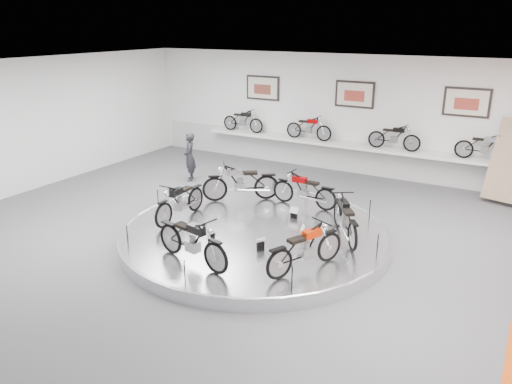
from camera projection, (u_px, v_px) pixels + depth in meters
The scene contains 22 objects.
floor at pixel (249, 245), 11.73m from camera, with size 16.00×16.00×0.00m, color #4E4E50.
ceiling at pixel (248, 71), 10.44m from camera, with size 16.00×16.00×0.00m, color white.
wall_back at pixel (354, 115), 16.84m from camera, with size 16.00×16.00×0.00m, color white.
wall_left at pixel (17, 128), 14.85m from camera, with size 14.00×14.00×0.00m, color white.
dado_band at pixel (351, 157), 17.29m from camera, with size 15.68×0.04×1.10m, color #BCBCBA.
display_platform at pixel (255, 235), 11.93m from camera, with size 6.40×6.40×0.30m, color silver.
platform_rim at pixel (255, 230), 11.89m from camera, with size 6.40×6.40×0.10m, color #B2B2BA.
shelf at pixel (349, 146), 16.91m from camera, with size 11.00×0.55×0.10m, color silver.
poster_left at pixel (263, 88), 18.23m from camera, with size 1.35×0.06×0.88m, color beige.
poster_center at pixel (355, 94), 16.58m from camera, with size 1.35×0.06×0.88m, color beige.
poster_right at pixel (467, 102), 14.93m from camera, with size 1.35×0.06×0.88m, color beige.
shelf_bike_a at pixel (243, 122), 18.75m from camera, with size 1.22×0.42×0.73m, color black, non-canonical shape.
shelf_bike_b at pixel (309, 129), 17.49m from camera, with size 1.22×0.42×0.73m, color #800001, non-canonical shape.
shelf_bike_c at pixel (394, 139), 16.07m from camera, with size 1.22×0.42×0.73m, color black, non-canonical shape.
shelf_bike_d at pixel (485, 149), 14.81m from camera, with size 1.22×0.42×0.73m, color #A1A0A4, non-canonical shape.
bike_a at pixel (345, 218), 11.24m from camera, with size 1.66×0.58×0.97m, color black, non-canonical shape.
bike_b at pixel (304, 190), 13.22m from camera, with size 1.58×0.56×0.93m, color #800001, non-canonical shape.
bike_c at pixel (241, 182), 13.64m from camera, with size 1.79×0.63×1.05m, color #A1A0A4, non-canonical shape.
bike_d at pixel (180, 201), 12.34m from camera, with size 1.65×0.58×0.97m, color black, non-canonical shape.
bike_e at pixel (192, 240), 10.04m from camera, with size 1.72×0.61×1.01m, color black, non-canonical shape.
bike_f at pixel (305, 248), 9.77m from camera, with size 1.63×0.58×0.96m, color #AC2201, non-canonical shape.
visitor at pixel (190, 157), 16.33m from camera, with size 0.58×0.38×1.59m, color black.
Camera 1 is at (5.46, -9.20, 4.97)m, focal length 35.00 mm.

